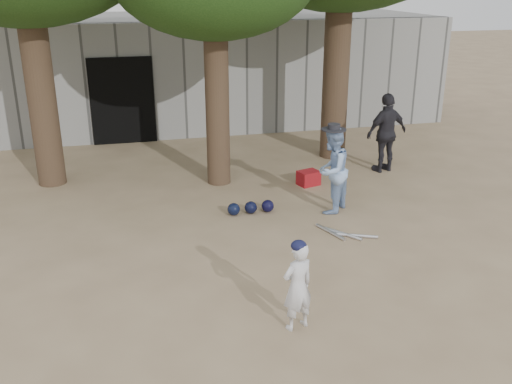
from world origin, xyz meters
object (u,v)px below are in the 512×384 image
object	(u,v)px
spectator_dark	(386,133)
red_bag	(309,178)
spectator_blue	(332,170)
boy_player	(298,287)

from	to	relation	value
spectator_dark	red_bag	xyz separation A→B (m)	(-1.93, -0.46, -0.72)
spectator_dark	red_bag	bearing A→B (deg)	0.55
red_bag	spectator_dark	bearing A→B (deg)	13.54
red_bag	spectator_blue	bearing A→B (deg)	-93.07
spectator_blue	red_bag	xyz separation A→B (m)	(0.08, 1.44, -0.64)
spectator_blue	boy_player	bearing A→B (deg)	17.77
spectator_dark	red_bag	world-z (taller)	spectator_dark
boy_player	spectator_dark	distance (m)	6.53
boy_player	spectator_dark	bearing A→B (deg)	-143.06
boy_player	spectator_dark	xyz separation A→B (m)	(3.76, 5.33, 0.30)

